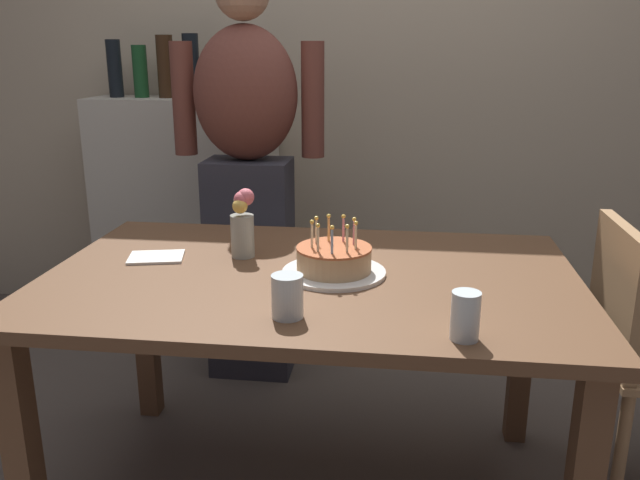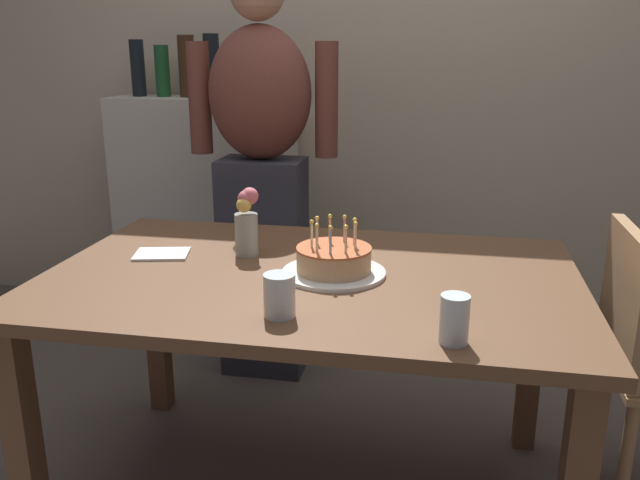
{
  "view_description": "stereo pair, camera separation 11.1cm",
  "coord_description": "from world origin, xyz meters",
  "px_view_note": "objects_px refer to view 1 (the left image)",
  "views": [
    {
      "loc": [
        0.25,
        -1.74,
        1.36
      ],
      "look_at": [
        0.03,
        -0.0,
        0.84
      ],
      "focal_mm": 36.95,
      "sensor_mm": 36.0,
      "label": 1
    },
    {
      "loc": [
        0.36,
        -1.72,
        1.36
      ],
      "look_at": [
        0.03,
        -0.0,
        0.84
      ],
      "focal_mm": 36.95,
      "sensor_mm": 36.0,
      "label": 2
    }
  ],
  "objects_px": {
    "water_glass_near": "(287,296)",
    "napkin_stack": "(156,257)",
    "birthday_cake": "(334,262)",
    "person_man_bearded": "(248,171)",
    "flower_vase": "(242,222)",
    "water_glass_far": "(465,316)"
  },
  "relations": [
    {
      "from": "water_glass_near",
      "to": "napkin_stack",
      "type": "bearing_deg",
      "value": 140.62
    },
    {
      "from": "birthday_cake",
      "to": "person_man_bearded",
      "type": "xyz_separation_m",
      "value": [
        -0.44,
        0.81,
        0.1
      ]
    },
    {
      "from": "water_glass_near",
      "to": "person_man_bearded",
      "type": "height_order",
      "value": "person_man_bearded"
    },
    {
      "from": "flower_vase",
      "to": "person_man_bearded",
      "type": "height_order",
      "value": "person_man_bearded"
    },
    {
      "from": "water_glass_near",
      "to": "napkin_stack",
      "type": "xyz_separation_m",
      "value": [
        -0.47,
        0.39,
        -0.05
      ]
    },
    {
      "from": "water_glass_near",
      "to": "flower_vase",
      "type": "height_order",
      "value": "flower_vase"
    },
    {
      "from": "birthday_cake",
      "to": "water_glass_near",
      "type": "xyz_separation_m",
      "value": [
        -0.08,
        -0.31,
        0.02
      ]
    },
    {
      "from": "birthday_cake",
      "to": "napkin_stack",
      "type": "relative_size",
      "value": 1.81
    },
    {
      "from": "water_glass_near",
      "to": "water_glass_far",
      "type": "distance_m",
      "value": 0.41
    },
    {
      "from": "water_glass_near",
      "to": "water_glass_far",
      "type": "bearing_deg",
      "value": -9.95
    },
    {
      "from": "water_glass_far",
      "to": "flower_vase",
      "type": "distance_m",
      "value": 0.81
    },
    {
      "from": "water_glass_near",
      "to": "water_glass_far",
      "type": "xyz_separation_m",
      "value": [
        0.41,
        -0.07,
        0.0
      ]
    },
    {
      "from": "napkin_stack",
      "to": "flower_vase",
      "type": "distance_m",
      "value": 0.28
    },
    {
      "from": "birthday_cake",
      "to": "napkin_stack",
      "type": "height_order",
      "value": "birthday_cake"
    },
    {
      "from": "napkin_stack",
      "to": "person_man_bearded",
      "type": "height_order",
      "value": "person_man_bearded"
    },
    {
      "from": "water_glass_near",
      "to": "water_glass_far",
      "type": "relative_size",
      "value": 0.96
    },
    {
      "from": "person_man_bearded",
      "to": "water_glass_near",
      "type": "bearing_deg",
      "value": 107.71
    },
    {
      "from": "person_man_bearded",
      "to": "water_glass_far",
      "type": "bearing_deg",
      "value": 122.67
    },
    {
      "from": "water_glass_far",
      "to": "person_man_bearded",
      "type": "xyz_separation_m",
      "value": [
        -0.76,
        1.19,
        0.08
      ]
    },
    {
      "from": "water_glass_far",
      "to": "napkin_stack",
      "type": "distance_m",
      "value": 0.99
    },
    {
      "from": "water_glass_near",
      "to": "water_glass_far",
      "type": "height_order",
      "value": "water_glass_far"
    },
    {
      "from": "birthday_cake",
      "to": "flower_vase",
      "type": "relative_size",
      "value": 1.39
    }
  ]
}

